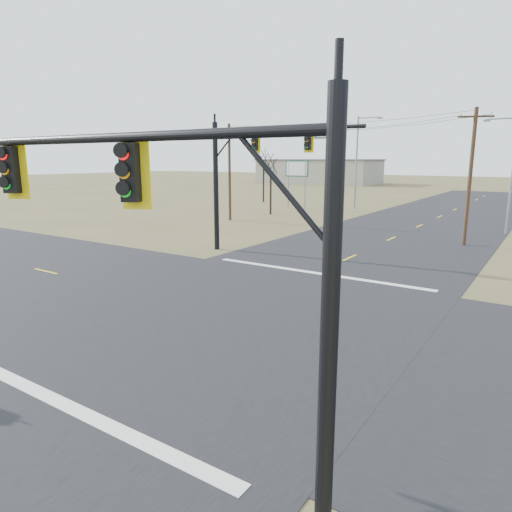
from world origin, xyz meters
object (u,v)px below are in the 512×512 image
Objects in this scene: streetlight_a at (510,169)px; mast_arm_far at (252,160)px; utility_pole_near at (470,175)px; bare_tree_b at (264,157)px; streetlight_c at (358,158)px; mast_arm_near at (139,206)px; utility_pole_far at (230,171)px; highway_sign at (297,174)px; bare_tree_a at (271,164)px.

mast_arm_far is at bearing -138.80° from streetlight_a.
bare_tree_b is (-28.93, 19.64, 1.31)m from utility_pole_near.
streetlight_a is at bearing -38.60° from streetlight_c.
mast_arm_far is 29.14m from streetlight_c.
utility_pole_near is 23.68m from streetlight_c.
mast_arm_near is 1.04× the size of mast_arm_far.
streetlight_a reaches higher than bare_tree_b.
utility_pole_far is (-21.25, 1.68, -0.03)m from utility_pole_near.
highway_sign is at bearing 147.39° from streetlight_a.
bare_tree_a reaches higher than highway_sign.
utility_pole_far is 1.19× the size of bare_tree_b.
mast_arm_far is at bearing -135.00° from utility_pole_near.
utility_pole_near is at bearing -4.52° from utility_pole_far.
mast_arm_far reaches higher than bare_tree_a.
mast_arm_near is 54.94m from bare_tree_b.
utility_pole_near reaches higher than bare_tree_a.
bare_tree_a is (-22.23, 0.98, 0.28)m from streetlight_a.
utility_pole_far is 13.02m from highway_sign.
bare_tree_b reaches higher than highway_sign.
mast_arm_near is 1.14× the size of utility_pole_far.
bare_tree_b is at bearing 125.69° from bare_tree_a.
utility_pole_far is 19.58m from bare_tree_b.
mast_arm_far is 0.94× the size of streetlight_c.
mast_arm_near is 1.15× the size of streetlight_a.
mast_arm_near is 1.37× the size of bare_tree_b.
utility_pole_far reaches higher than mast_arm_far.
utility_pole_far is at bearing 124.44° from mast_arm_far.
streetlight_c is at bearing -5.36° from bare_tree_b.
streetlight_c is at bearing 30.03° from highway_sign.
utility_pole_near is at bearing -117.62° from streetlight_a.
utility_pole_far is at bearing -66.84° from bare_tree_b.
streetlight_a is 20.18m from streetlight_c.
mast_arm_far is at bearing -61.34° from bare_tree_a.
utility_pole_near is 1.01× the size of utility_pole_far.
bare_tree_b reaches higher than mast_arm_near.
bare_tree_b is at bearing 145.83° from utility_pole_near.
bare_tree_a is at bearing 93.87° from mast_arm_near.
streetlight_c is at bearing 131.80° from streetlight_a.
streetlight_c is (6.13, 3.64, 1.93)m from highway_sign.
streetlight_c is (-16.65, 11.37, 0.90)m from streetlight_a.
streetlight_c is at bearing 129.20° from utility_pole_near.
streetlight_a reaches higher than mast_arm_near.
utility_pole_near is 21.32m from utility_pole_far.
streetlight_c reaches higher than mast_arm_near.
utility_pole_far reaches higher than highway_sign.
utility_pole_far is at bearing 179.07° from streetlight_a.
mast_arm_far reaches higher than bare_tree_b.
mast_arm_far is 21.27m from streetlight_a.
streetlight_c reaches higher than mast_arm_far.
bare_tree_a is (0.73, 6.26, 0.64)m from utility_pole_far.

